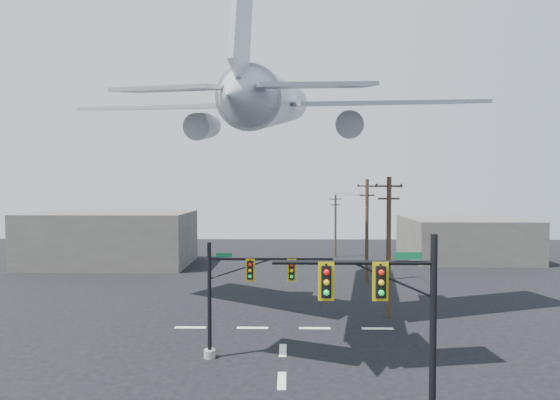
{
  "coord_description": "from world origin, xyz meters",
  "views": [
    {
      "loc": [
        0.3,
        -17.62,
        9.26
      ],
      "look_at": [
        -0.1,
        5.0,
        8.47
      ],
      "focal_mm": 30.0,
      "sensor_mm": 36.0,
      "label": 1
    }
  ],
  "objects_px": {
    "signal_mast_far": "(237,295)",
    "signal_mast_near": "(399,329)",
    "utility_pole_a": "(389,244)",
    "utility_pole_b": "(367,228)",
    "airliner": "(275,102)",
    "utility_pole_c": "(335,225)"
  },
  "relations": [
    {
      "from": "signal_mast_far",
      "to": "signal_mast_near",
      "type": "bearing_deg",
      "value": -47.28
    },
    {
      "from": "signal_mast_near",
      "to": "utility_pole_a",
      "type": "distance_m",
      "value": 15.54
    },
    {
      "from": "utility_pole_a",
      "to": "utility_pole_b",
      "type": "distance_m",
      "value": 11.85
    },
    {
      "from": "signal_mast_near",
      "to": "utility_pole_b",
      "type": "distance_m",
      "value": 27.31
    },
    {
      "from": "utility_pole_a",
      "to": "utility_pole_b",
      "type": "relative_size",
      "value": 1.0
    },
    {
      "from": "signal_mast_near",
      "to": "airliner",
      "type": "bearing_deg",
      "value": 106.14
    },
    {
      "from": "utility_pole_a",
      "to": "airliner",
      "type": "xyz_separation_m",
      "value": [
        -7.94,
        2.31,
        10.17
      ]
    },
    {
      "from": "utility_pole_c",
      "to": "airliner",
      "type": "relative_size",
      "value": 0.25
    },
    {
      "from": "utility_pole_b",
      "to": "signal_mast_near",
      "type": "bearing_deg",
      "value": -110.23
    },
    {
      "from": "signal_mast_near",
      "to": "signal_mast_far",
      "type": "distance_m",
      "value": 10.04
    },
    {
      "from": "signal_mast_near",
      "to": "utility_pole_b",
      "type": "relative_size",
      "value": 0.77
    },
    {
      "from": "signal_mast_far",
      "to": "utility_pole_b",
      "type": "height_order",
      "value": "utility_pole_b"
    },
    {
      "from": "utility_pole_a",
      "to": "utility_pole_b",
      "type": "bearing_deg",
      "value": 78.77
    },
    {
      "from": "utility_pole_a",
      "to": "utility_pole_b",
      "type": "height_order",
      "value": "utility_pole_a"
    },
    {
      "from": "utility_pole_a",
      "to": "utility_pole_c",
      "type": "relative_size",
      "value": 1.24
    },
    {
      "from": "utility_pole_a",
      "to": "utility_pole_c",
      "type": "xyz_separation_m",
      "value": [
        -1.01,
        26.43,
        -0.98
      ]
    },
    {
      "from": "utility_pole_b",
      "to": "utility_pole_c",
      "type": "distance_m",
      "value": 14.69
    },
    {
      "from": "utility_pole_a",
      "to": "utility_pole_c",
      "type": "height_order",
      "value": "utility_pole_a"
    },
    {
      "from": "signal_mast_near",
      "to": "signal_mast_far",
      "type": "height_order",
      "value": "signal_mast_near"
    },
    {
      "from": "signal_mast_near",
      "to": "signal_mast_far",
      "type": "relative_size",
      "value": 1.09
    },
    {
      "from": "signal_mast_near",
      "to": "utility_pole_b",
      "type": "bearing_deg",
      "value": 82.96
    },
    {
      "from": "utility_pole_a",
      "to": "airliner",
      "type": "height_order",
      "value": "airliner"
    }
  ]
}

